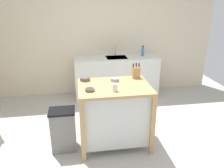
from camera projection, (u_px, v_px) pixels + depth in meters
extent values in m
plane|color=#ADA8A0|center=(112.00, 149.00, 3.28)|extent=(6.37, 6.37, 0.00)
cube|color=beige|center=(96.00, 36.00, 4.94)|extent=(5.37, 0.10, 2.60)
cube|color=tan|center=(114.00, 87.00, 3.13)|extent=(1.00, 0.76, 0.04)
cube|color=silver|center=(114.00, 113.00, 3.27)|extent=(0.90, 0.66, 0.79)
cube|color=tan|center=(83.00, 132.00, 2.90)|extent=(0.06, 0.06, 0.89)
cube|color=tan|center=(153.00, 126.00, 3.04)|extent=(0.06, 0.06, 0.89)
cube|color=tan|center=(81.00, 108.00, 3.54)|extent=(0.06, 0.06, 0.89)
cube|color=tan|center=(139.00, 104.00, 3.68)|extent=(0.06, 0.06, 0.89)
cube|color=#AD7F4C|center=(136.00, 73.00, 3.40)|extent=(0.11, 0.09, 0.17)
cylinder|color=black|center=(133.00, 65.00, 3.36)|extent=(0.02, 0.02, 0.06)
cylinder|color=black|center=(136.00, 65.00, 3.36)|extent=(0.02, 0.02, 0.07)
cylinder|color=black|center=(139.00, 65.00, 3.37)|extent=(0.02, 0.02, 0.06)
cylinder|color=gray|center=(115.00, 80.00, 3.29)|extent=(0.12, 0.12, 0.05)
cylinder|color=#49555B|center=(115.00, 78.00, 3.28)|extent=(0.10, 0.10, 0.01)
cylinder|color=#564C47|center=(85.00, 79.00, 3.31)|extent=(0.15, 0.15, 0.05)
cylinder|color=#342D2A|center=(85.00, 77.00, 3.30)|extent=(0.12, 0.12, 0.01)
cylinder|color=#564C47|center=(90.00, 90.00, 2.93)|extent=(0.13, 0.13, 0.04)
cylinder|color=#342D2A|center=(90.00, 89.00, 2.93)|extent=(0.10, 0.10, 0.01)
cylinder|color=silver|center=(115.00, 87.00, 2.92)|extent=(0.07, 0.07, 0.10)
cube|color=slate|center=(63.00, 131.00, 3.19)|extent=(0.34, 0.26, 0.60)
cube|color=black|center=(62.00, 111.00, 3.08)|extent=(0.36, 0.28, 0.03)
cube|color=silver|center=(116.00, 77.00, 4.97)|extent=(1.80, 0.60, 0.90)
cube|color=silver|center=(117.00, 58.00, 4.80)|extent=(0.44, 0.36, 0.03)
cylinder|color=#B7BCC1|center=(115.00, 51.00, 4.91)|extent=(0.02, 0.02, 0.22)
cylinder|color=blue|center=(143.00, 51.00, 4.87)|extent=(0.06, 0.06, 0.21)
cylinder|color=black|center=(143.00, 46.00, 4.83)|extent=(0.03, 0.03, 0.02)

